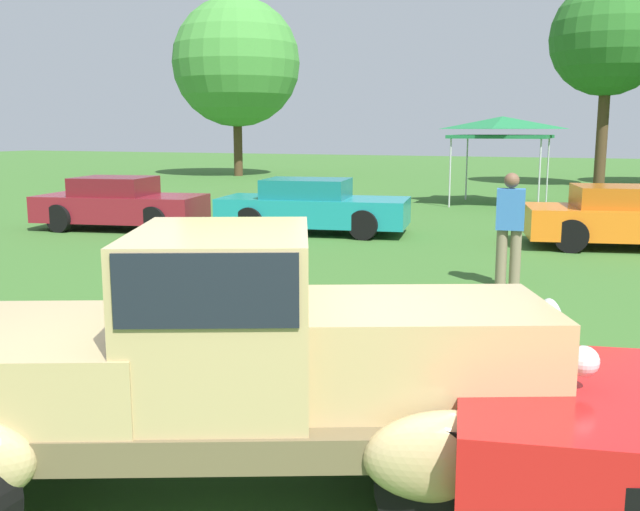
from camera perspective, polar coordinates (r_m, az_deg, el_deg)
ground_plane at (r=4.83m, az=-2.82°, el=-18.52°), size 120.00×120.00×0.00m
feature_pickup_truck at (r=4.60m, az=-8.71°, el=-8.33°), size 4.65×3.13×1.70m
show_car_burgundy at (r=17.48m, az=-15.61°, el=3.98°), size 4.06×2.40×1.22m
show_car_teal at (r=16.17m, az=-0.62°, el=3.89°), size 4.42×2.37×1.22m
show_car_orange at (r=15.35m, az=23.02°, el=2.77°), size 4.08×2.48×1.22m
spectator_near_truck at (r=10.88m, az=14.81°, el=2.28°), size 0.43×0.29×1.69m
canopy_tent_left_field at (r=22.98m, az=14.26°, el=9.93°), size 2.86×2.86×2.71m
treeline_far_left at (r=37.01m, az=-6.65°, el=14.96°), size 6.30×6.30×8.75m
treeline_mid_left at (r=31.58m, az=21.90°, el=15.69°), size 4.53×4.53×8.14m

